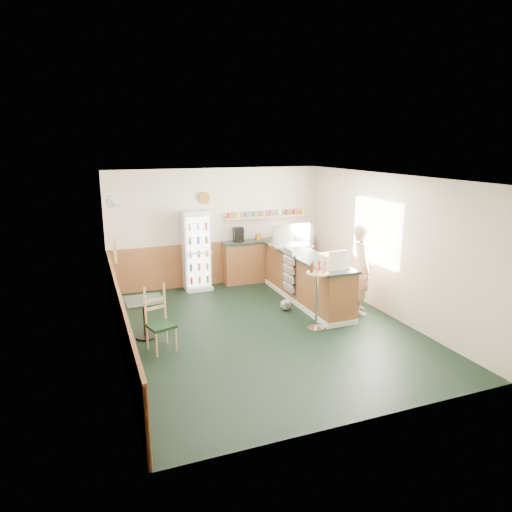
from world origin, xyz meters
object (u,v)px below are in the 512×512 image
cafe_table (145,311)px  cafe_chair (160,316)px  drinks_fridge (196,251)px  shopkeeper (362,269)px  cash_register (333,261)px  condiment_stand (317,287)px  display_case (291,236)px

cafe_table → cafe_chair: size_ratio=0.65×
cafe_chair → drinks_fridge: bearing=48.8°
shopkeeper → cafe_table: bearing=108.7°
shopkeeper → cafe_chair: shopkeeper is taller
cash_register → cafe_table: size_ratio=0.65×
shopkeeper → drinks_fridge: bearing=67.5°
condiment_stand → cafe_table: 3.00m
cash_register → shopkeeper: bearing=1.7°
drinks_fridge → display_case: (1.92, -0.91, 0.37)m
drinks_fridge → display_case: size_ratio=2.00×
shopkeeper → cafe_chair: size_ratio=1.66×
shopkeeper → cafe_table: shopkeeper is taller
display_case → condiment_stand: display_case is taller
cafe_table → cafe_chair: cafe_chair is taller
cafe_chair → condiment_stand: bearing=-20.5°
drinks_fridge → display_case: 2.16m
condiment_stand → cafe_table: size_ratio=1.78×
cash_register → cafe_chair: cash_register is taller
cash_register → shopkeeper: shopkeeper is taller
display_case → cafe_chair: 3.84m
drinks_fridge → cafe_table: bearing=-122.2°
cash_register → condiment_stand: (-0.49, -0.33, -0.34)m
display_case → cafe_table: (-3.40, -1.44, -0.78)m
cash_register → drinks_fridge: bearing=120.5°
shopkeeper → cafe_chair: (-3.93, -0.23, -0.33)m
shopkeeper → cafe_table: (-4.10, 0.28, -0.39)m
display_case → shopkeeper: size_ratio=0.51×
cash_register → cafe_chair: bearing=177.7°
drinks_fridge → display_case: bearing=-25.3°
drinks_fridge → shopkeeper: size_ratio=1.02×
cash_register → cafe_table: (-3.40, 0.36, -0.65)m
drinks_fridge → cafe_chair: drinks_fridge is taller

